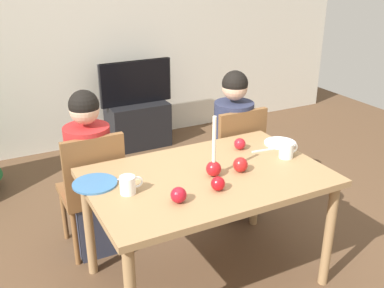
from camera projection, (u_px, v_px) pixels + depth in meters
The scene contains 20 objects.
ground_plane at pixel (206, 277), 2.92m from camera, with size 7.68×7.68×0.00m, color brown.
back_wall at pixel (84, 24), 4.54m from camera, with size 6.40×0.10×2.60m, color beige.
dining_table at pixel (207, 187), 2.66m from camera, with size 1.40×0.90×0.75m.
chair_left at pixel (93, 186), 2.99m from camera, with size 0.40×0.40×0.90m.
chair_right at pixel (234, 155), 3.46m from camera, with size 0.40×0.40×0.90m.
person_left_child at pixel (91, 177), 2.99m from camera, with size 0.30×0.30×1.17m.
person_right_child at pixel (233, 147), 3.47m from camera, with size 0.30×0.30×1.17m.
tv_stand at pixel (138, 124), 4.88m from camera, with size 0.64×0.40×0.48m, color black.
tv at pixel (136, 82), 4.70m from camera, with size 0.79×0.05×0.46m.
candle_centerpiece at pixel (214, 164), 2.58m from camera, with size 0.09×0.09×0.37m.
plate_left at pixel (95, 184), 2.51m from camera, with size 0.25×0.25×0.01m, color teal.
plate_right at pixel (280, 143), 3.05m from camera, with size 0.22×0.22×0.01m, color silver.
mug_left at pixel (128, 185), 2.40m from camera, with size 0.13×0.09×0.10m.
mug_right at pixel (287, 150), 2.83m from camera, with size 0.14×0.09×0.10m.
fork_left at pixel (124, 179), 2.56m from camera, with size 0.18×0.01×0.01m, color silver.
fork_right at pixel (264, 150), 2.95m from camera, with size 0.18×0.01×0.01m, color silver.
apple_near_candle at pixel (218, 184), 2.43m from camera, with size 0.08×0.08×0.08m, color red.
apple_by_left_plate at pixel (179, 195), 2.31m from camera, with size 0.09×0.09×0.09m, color #AA1320.
apple_by_right_mug at pixel (240, 144), 2.96m from camera, with size 0.08×0.08×0.08m, color red.
apple_far_edge at pixel (240, 165), 2.65m from camera, with size 0.09×0.09×0.09m, color red.
Camera 1 is at (-1.16, -2.05, 1.93)m, focal length 41.70 mm.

